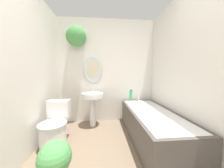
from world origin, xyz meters
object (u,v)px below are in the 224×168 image
object	(u,v)px
pedestal_sink	(92,101)
shampoo_bottle	(131,95)
bathtub	(152,125)
toilet	(55,129)
potted_plant	(55,162)

from	to	relation	value
pedestal_sink	shampoo_bottle	size ratio (longest dim) A/B	4.04
pedestal_sink	bathtub	xyz separation A→B (m)	(1.06, -0.61, -0.29)
toilet	bathtub	distance (m)	1.58
toilet	pedestal_sink	size ratio (longest dim) A/B	0.84
bathtub	shampoo_bottle	world-z (taller)	shampoo_bottle
shampoo_bottle	potted_plant	size ratio (longest dim) A/B	0.44
pedestal_sink	potted_plant	bearing A→B (deg)	-101.32
shampoo_bottle	potted_plant	xyz separation A→B (m)	(-1.12, -1.35, -0.42)
pedestal_sink	shampoo_bottle	xyz separation A→B (m)	(0.86, 0.04, 0.11)
toilet	shampoo_bottle	xyz separation A→B (m)	(1.38, 0.71, 0.39)
toilet	potted_plant	size ratio (longest dim) A/B	1.48
toilet	shampoo_bottle	bearing A→B (deg)	27.13
potted_plant	shampoo_bottle	bearing A→B (deg)	50.38
shampoo_bottle	potted_plant	distance (m)	1.80
toilet	pedestal_sink	xyz separation A→B (m)	(0.52, 0.67, 0.27)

